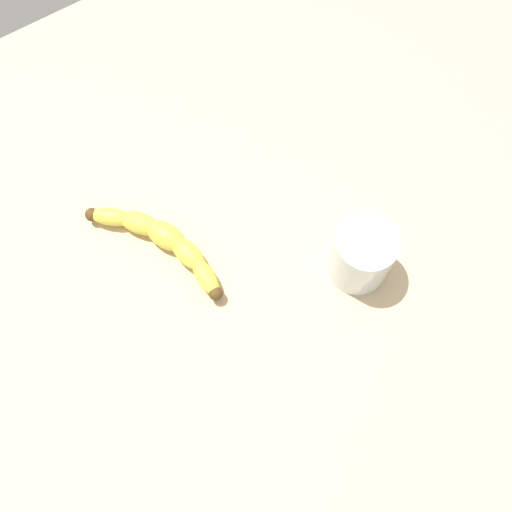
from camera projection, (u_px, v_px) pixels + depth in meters
The scene contains 3 objects.
wooden_tabletop at pixel (279, 313), 76.65cm from camera, with size 120.00×120.00×3.00cm, color #D2B68B.
banana at pixel (162, 241), 77.07cm from camera, with size 20.42×10.68×3.29cm.
smoothie_glass at pixel (362, 256), 73.58cm from camera, with size 7.71×7.71×8.89cm.
Camera 1 is at (-16.67, 14.54, 75.32)cm, focal length 41.59 mm.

